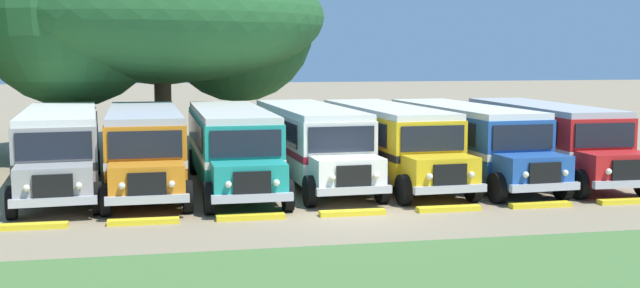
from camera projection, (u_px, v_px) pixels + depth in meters
ground_plane at (350, 214)px, 23.49m from camera, size 220.00×220.00×0.00m
parked_bus_slot_0 at (60, 145)px, 27.47m from camera, size 3.42×10.95×2.82m
parked_bus_slot_1 at (144, 144)px, 27.88m from camera, size 2.95×10.87×2.82m
parked_bus_slot_2 at (231, 143)px, 28.13m from camera, size 2.82×10.86×2.82m
parked_bus_slot_3 at (310, 140)px, 29.33m from camera, size 3.11×10.90×2.82m
parked_bus_slot_4 at (388, 139)px, 29.57m from camera, size 3.17×10.91×2.82m
parked_bus_slot_5 at (465, 138)px, 29.92m from camera, size 3.24×10.92×2.82m
parked_bus_slot_6 at (544, 136)px, 30.61m from camera, size 2.76×10.85×2.82m
curb_wheelstop_0 at (30, 226)px, 21.42m from camera, size 2.00×0.36×0.15m
curb_wheelstop_1 at (143, 221)px, 22.03m from camera, size 2.00×0.36×0.15m
curb_wheelstop_2 at (251, 217)px, 22.63m from camera, size 2.00×0.36×0.15m
curb_wheelstop_3 at (352, 213)px, 23.24m from camera, size 2.00×0.36×0.15m
curb_wheelstop_4 at (449, 209)px, 23.85m from camera, size 2.00×0.36×0.15m
curb_wheelstop_5 at (540, 205)px, 24.46m from camera, size 2.00×0.36×0.15m
curb_wheelstop_6 at (627, 201)px, 25.07m from camera, size 2.00×0.36×0.15m
broad_shade_tree at (156, 15)px, 37.18m from camera, size 15.73×15.64×11.48m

